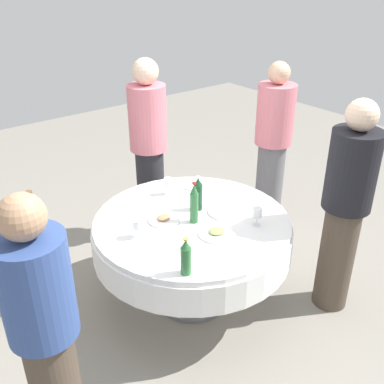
% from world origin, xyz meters
% --- Properties ---
extents(ground_plane, '(10.00, 10.00, 0.00)m').
position_xyz_m(ground_plane, '(0.00, 0.00, 0.00)').
color(ground_plane, gray).
extents(dining_table, '(1.46, 1.46, 0.74)m').
position_xyz_m(dining_table, '(0.00, 0.00, 0.59)').
color(dining_table, white).
rests_on(dining_table, ground_plane).
extents(bottle_green_east, '(0.07, 0.07, 0.25)m').
position_xyz_m(bottle_green_east, '(0.42, 0.47, 0.86)').
color(bottle_green_east, '#2D6B38').
rests_on(bottle_green_east, dining_table).
extents(bottle_green_near, '(0.06, 0.06, 0.31)m').
position_xyz_m(bottle_green_near, '(0.01, 0.03, 0.89)').
color(bottle_green_near, '#2D6B38').
rests_on(bottle_green_near, dining_table).
extents(bottle_dark_green_outer, '(0.07, 0.07, 0.27)m').
position_xyz_m(bottle_dark_green_outer, '(-0.13, -0.09, 0.87)').
color(bottle_dark_green_outer, '#194728').
rests_on(bottle_dark_green_outer, dining_table).
extents(wine_glass_far, '(0.07, 0.07, 0.14)m').
position_xyz_m(wine_glass_far, '(-0.31, 0.34, 0.84)').
color(wine_glass_far, white).
rests_on(wine_glass_far, dining_table).
extents(wine_glass_inner, '(0.07, 0.07, 0.13)m').
position_xyz_m(wine_glass_inner, '(0.43, -0.05, 0.84)').
color(wine_glass_inner, white).
rests_on(wine_glass_inner, dining_table).
extents(wine_glass_left, '(0.07, 0.07, 0.14)m').
position_xyz_m(wine_glass_left, '(-0.10, -0.43, 0.83)').
color(wine_glass_left, white).
rests_on(wine_glass_left, dining_table).
extents(plate_front, '(0.26, 0.26, 0.04)m').
position_xyz_m(plate_front, '(-0.01, 0.26, 0.75)').
color(plate_front, white).
rests_on(plate_front, dining_table).
extents(plate_north, '(0.25, 0.25, 0.02)m').
position_xyz_m(plate_north, '(-0.25, 0.08, 0.75)').
color(plate_north, white).
rests_on(plate_north, dining_table).
extents(plate_right, '(0.23, 0.23, 0.04)m').
position_xyz_m(plate_right, '(0.17, -0.11, 0.75)').
color(plate_right, white).
rests_on(plate_right, dining_table).
extents(knife_near, '(0.07, 0.18, 0.00)m').
position_xyz_m(knife_near, '(-0.13, 0.57, 0.74)').
color(knife_near, silver).
rests_on(knife_near, dining_table).
extents(spoon_outer, '(0.06, 0.18, 0.00)m').
position_xyz_m(spoon_outer, '(0.24, 0.29, 0.74)').
color(spoon_outer, silver).
rests_on(spoon_outer, dining_table).
extents(folded_napkin, '(0.21, 0.21, 0.02)m').
position_xyz_m(folded_napkin, '(-0.35, -0.36, 0.75)').
color(folded_napkin, white).
rests_on(folded_napkin, dining_table).
extents(person_east, '(0.34, 0.34, 1.65)m').
position_xyz_m(person_east, '(-1.26, -0.39, 0.86)').
color(person_east, slate).
rests_on(person_east, ground_plane).
extents(person_near, '(0.34, 0.34, 1.69)m').
position_xyz_m(person_near, '(-0.33, -1.04, 0.89)').
color(person_near, '#26262B').
rests_on(person_near, ground_plane).
extents(person_outer, '(0.34, 0.34, 1.56)m').
position_xyz_m(person_outer, '(1.28, 0.46, 0.82)').
color(person_outer, '#4C3F33').
rests_on(person_outer, ground_plane).
extents(person_far, '(0.34, 0.34, 1.64)m').
position_xyz_m(person_far, '(-0.83, 0.69, 0.86)').
color(person_far, '#4C3F33').
rests_on(person_far, ground_plane).
extents(chair_left, '(0.56, 0.56, 0.87)m').
position_xyz_m(chair_left, '(1.03, -0.84, 0.52)').
color(chair_left, brown).
rests_on(chair_left, ground_plane).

